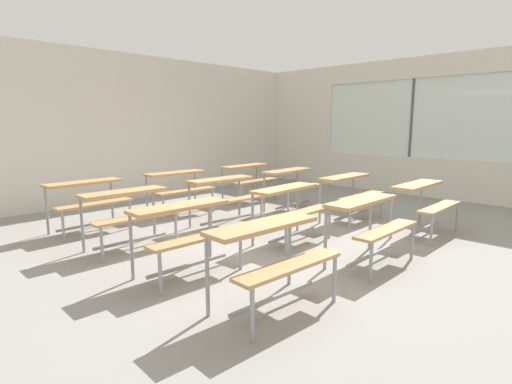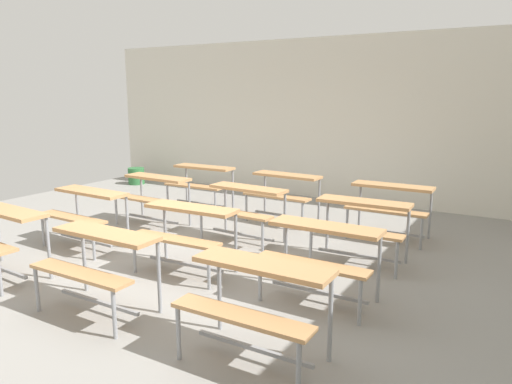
{
  "view_description": "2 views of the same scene",
  "coord_description": "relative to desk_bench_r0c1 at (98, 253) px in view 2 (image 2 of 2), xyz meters",
  "views": [
    {
      "loc": [
        -3.8,
        -3.3,
        1.6
      ],
      "look_at": [
        0.25,
        0.67,
        0.62
      ],
      "focal_mm": 28.0,
      "sensor_mm": 36.0,
      "label": 1
    },
    {
      "loc": [
        3.59,
        -3.95,
        2.0
      ],
      "look_at": [
        0.38,
        1.44,
        0.69
      ],
      "focal_mm": 33.41,
      "sensor_mm": 36.0,
      "label": 2
    }
  ],
  "objects": [
    {
      "name": "ground",
      "position": [
        -0.24,
        1.14,
        -0.59
      ],
      "size": [
        10.0,
        9.0,
        0.05
      ],
      "primitive_type": "cube",
      "color": "gray"
    },
    {
      "name": "wall_back",
      "position": [
        -0.24,
        5.64,
        0.94
      ],
      "size": [
        10.0,
        0.12,
        3.0
      ],
      "primitive_type": "cube",
      "color": "silver",
      "rests_on": "ground"
    },
    {
      "name": "desk_bench_r0c1",
      "position": [
        0.0,
        0.0,
        0.0
      ],
      "size": [
        1.1,
        0.6,
        0.74
      ],
      "rotation": [
        0.0,
        0.0,
        0.01
      ],
      "color": "tan",
      "rests_on": "ground"
    },
    {
      "name": "desk_bench_r0c2",
      "position": [
        1.65,
        0.04,
        0.0
      ],
      "size": [
        1.11,
        0.6,
        0.74
      ],
      "rotation": [
        0.0,
        0.0,
        0.01
      ],
      "color": "tan",
      "rests_on": "ground"
    },
    {
      "name": "desk_bench_r1c0",
      "position": [
        -1.64,
        1.23,
        0.0
      ],
      "size": [
        1.12,
        0.62,
        0.74
      ],
      "rotation": [
        0.0,
        0.0,
        -0.03
      ],
      "color": "tan",
      "rests_on": "ground"
    },
    {
      "name": "desk_bench_r1c1",
      "position": [
        0.06,
        1.19,
        0.0
      ],
      "size": [
        1.13,
        0.64,
        0.74
      ],
      "rotation": [
        0.0,
        0.0,
        0.05
      ],
      "color": "tan",
      "rests_on": "ground"
    },
    {
      "name": "desk_bench_r1c2",
      "position": [
        1.66,
        1.25,
        0.0
      ],
      "size": [
        1.1,
        0.6,
        0.74
      ],
      "rotation": [
        0.0,
        0.0,
        0.01
      ],
      "color": "tan",
      "rests_on": "ground"
    },
    {
      "name": "desk_bench_r2c0",
      "position": [
        -1.63,
        2.49,
        0.0
      ],
      "size": [
        1.11,
        0.61,
        0.74
      ],
      "rotation": [
        0.0,
        0.0,
        -0.02
      ],
      "color": "tan",
      "rests_on": "ground"
    },
    {
      "name": "desk_bench_r2c1",
      "position": [
        0.0,
        2.48,
        0.0
      ],
      "size": [
        1.13,
        0.64,
        0.74
      ],
      "rotation": [
        0.0,
        0.0,
        -0.05
      ],
      "color": "tan",
      "rests_on": "ground"
    },
    {
      "name": "desk_bench_r2c2",
      "position": [
        1.64,
        2.48,
        0.0
      ],
      "size": [
        1.12,
        0.63,
        0.74
      ],
      "rotation": [
        0.0,
        0.0,
        0.04
      ],
      "color": "tan",
      "rests_on": "ground"
    },
    {
      "name": "desk_bench_r3c0",
      "position": [
        -1.64,
        3.69,
        0.0
      ],
      "size": [
        1.12,
        0.62,
        0.74
      ],
      "rotation": [
        0.0,
        0.0,
        0.03
      ],
      "color": "tan",
      "rests_on": "ground"
    },
    {
      "name": "desk_bench_r3c1",
      "position": [
        -0.02,
        3.69,
        0.0
      ],
      "size": [
        1.12,
        0.64,
        0.74
      ],
      "rotation": [
        0.0,
        0.0,
        -0.04
      ],
      "color": "tan",
      "rests_on": "ground"
    },
    {
      "name": "desk_bench_r3c2",
      "position": [
        1.66,
        3.65,
        0.0
      ],
      "size": [
        1.11,
        0.61,
        0.74
      ],
      "rotation": [
        0.0,
        0.0,
        0.02
      ],
      "color": "tan",
      "rests_on": "ground"
    },
    {
      "name": "trash_bin",
      "position": [
        -4.28,
        4.79,
        -0.38
      ],
      "size": [
        0.35,
        0.35,
        0.36
      ],
      "primitive_type": "cylinder",
      "color": "#2D6B38",
      "rests_on": "ground"
    }
  ]
}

